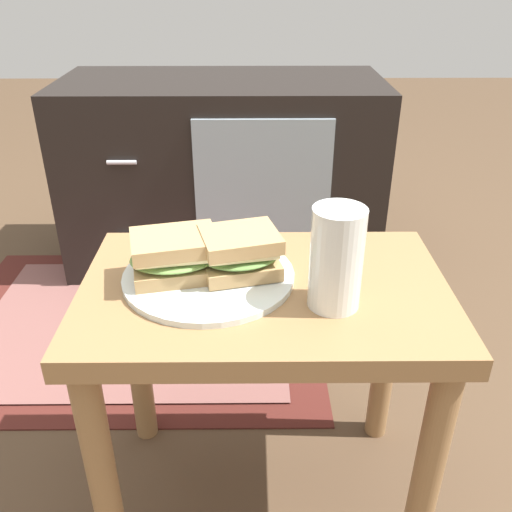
{
  "coord_description": "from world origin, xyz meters",
  "views": [
    {
      "loc": [
        -0.02,
        -0.71,
        0.9
      ],
      "look_at": [
        -0.01,
        0.0,
        0.51
      ],
      "focal_mm": 38.53,
      "sensor_mm": 36.0,
      "label": 1
    }
  ],
  "objects_px": {
    "tv_cabinet": "(224,173)",
    "plate": "(209,276)",
    "sandwich_back": "(240,252)",
    "sandwich_front": "(175,255)",
    "beer_glass": "(336,261)"
  },
  "relations": [
    {
      "from": "sandwich_front",
      "to": "beer_glass",
      "type": "distance_m",
      "value": 0.24
    },
    {
      "from": "sandwich_front",
      "to": "sandwich_back",
      "type": "bearing_deg",
      "value": 3.19
    },
    {
      "from": "plate",
      "to": "sandwich_front",
      "type": "xyz_separation_m",
      "value": [
        -0.05,
        -0.0,
        0.04
      ]
    },
    {
      "from": "tv_cabinet",
      "to": "beer_glass",
      "type": "height_order",
      "value": "beer_glass"
    },
    {
      "from": "plate",
      "to": "sandwich_front",
      "type": "distance_m",
      "value": 0.06
    },
    {
      "from": "tv_cabinet",
      "to": "plate",
      "type": "relative_size",
      "value": 3.63
    },
    {
      "from": "sandwich_front",
      "to": "beer_glass",
      "type": "relative_size",
      "value": 1.03
    },
    {
      "from": "plate",
      "to": "beer_glass",
      "type": "distance_m",
      "value": 0.21
    },
    {
      "from": "plate",
      "to": "beer_glass",
      "type": "height_order",
      "value": "beer_glass"
    },
    {
      "from": "tv_cabinet",
      "to": "plate",
      "type": "distance_m",
      "value": 0.95
    },
    {
      "from": "tv_cabinet",
      "to": "plate",
      "type": "xyz_separation_m",
      "value": [
        0.02,
        -0.93,
        0.17
      ]
    },
    {
      "from": "sandwich_back",
      "to": "tv_cabinet",
      "type": "bearing_deg",
      "value": 94.33
    },
    {
      "from": "tv_cabinet",
      "to": "sandwich_back",
      "type": "distance_m",
      "value": 0.95
    },
    {
      "from": "tv_cabinet",
      "to": "sandwich_front",
      "type": "xyz_separation_m",
      "value": [
        -0.03,
        -0.93,
        0.21
      ]
    },
    {
      "from": "sandwich_front",
      "to": "sandwich_back",
      "type": "distance_m",
      "value": 0.1
    }
  ]
}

